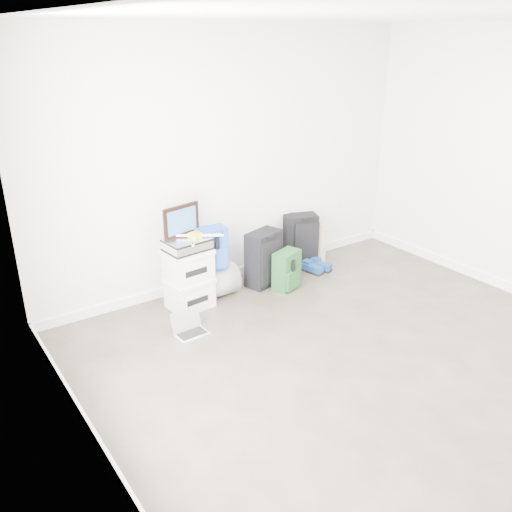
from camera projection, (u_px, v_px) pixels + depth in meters
ground at (401, 384)px, 4.32m from camera, size 5.00×5.00×0.00m
room_envelope at (425, 172)px, 3.67m from camera, size 4.52×5.02×2.71m
boxes_stack at (189, 279)px, 5.42m from camera, size 0.47×0.39×0.62m
briefcase at (187, 244)px, 5.28m from camera, size 0.44×0.34×0.12m
painting at (181, 221)px, 5.27m from camera, size 0.42×0.11×0.31m
drone at (195, 235)px, 5.27m from camera, size 0.48×0.48×0.05m
duffel_bag at (211, 282)px, 5.68m from camera, size 0.55×0.35×0.34m
blue_backpack at (212, 249)px, 5.51m from camera, size 0.33×0.26×0.44m
large_suitcase at (264, 259)px, 5.91m from camera, size 0.45×0.35×0.61m
green_backpack at (287, 271)px, 5.86m from camera, size 0.35×0.30×0.43m
carry_on at (300, 240)px, 6.45m from camera, size 0.45×0.37×0.61m
shoes at (316, 268)px, 6.34m from camera, size 0.30×0.29×0.09m
rolled_rug at (319, 242)px, 6.54m from camera, size 0.16×0.16×0.50m
laptop at (189, 328)px, 5.03m from camera, size 0.31×0.23×0.21m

